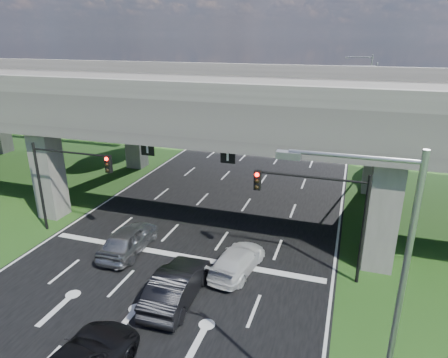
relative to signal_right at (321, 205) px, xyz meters
The scene contains 18 objects.
ground 9.71m from the signal_right, 153.26° to the right, with size 160.00×160.00×0.00m, color #1E4416.
road 10.74m from the signal_right, 142.25° to the left, with size 18.00×120.00×0.03m, color black.
overpass 11.84m from the signal_right, 134.16° to the left, with size 80.00×15.00×10.00m.
warehouse 45.97m from the signal_right, 137.44° to the left, with size 20.00×10.00×4.00m, color #9E9E99.
signal_right is the anchor object (origin of this frame).
signal_left 15.65m from the signal_right, behind, with size 5.76×0.54×6.00m.
streetlight_near 10.33m from the signal_right, 77.12° to the right, with size 3.38×0.25×10.00m.
streetlight_far 20.25m from the signal_right, 83.53° to the left, with size 3.38×0.25×10.00m.
streetlight_beyond 36.17m from the signal_right, 86.39° to the left, with size 3.38×0.25×10.00m.
tree_left_near 31.01m from the signal_right, 134.63° to the left, with size 4.50×4.50×7.80m.
tree_left_mid 38.96m from the signal_right, 129.50° to the left, with size 3.91×3.90×6.76m.
tree_left_far 43.37m from the signal_right, 118.63° to the left, with size 4.80×4.80×8.32m.
tree_right_near 24.62m from the signal_right, 77.76° to the left, with size 4.20×4.20×7.28m.
tree_right_mid 33.10m from the signal_right, 75.62° to the left, with size 3.91×3.90×6.76m.
tree_right_far 40.29m from the signal_right, 83.99° to the left, with size 4.50×4.50×7.80m.
car_silver 11.42m from the signal_right, behind, with size 1.97×4.89×1.67m, color #929499.
car_dark 8.26m from the signal_right, 145.11° to the right, with size 1.82×5.22×1.72m, color black.
car_white 5.48m from the signal_right, 167.15° to the right, with size 1.90×4.68×1.36m, color silver.
Camera 1 is at (8.88, -15.35, 12.36)m, focal length 32.00 mm.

